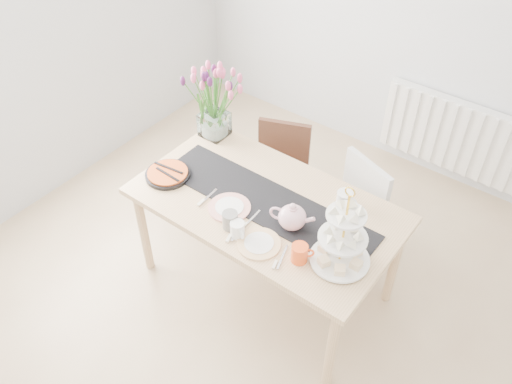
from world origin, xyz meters
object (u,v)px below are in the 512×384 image
Objects in this scene: cake_stand at (342,244)px; plate_left at (229,208)px; plate_right at (259,244)px; cream_jug at (345,199)px; chair_brown at (280,167)px; tart_tin at (168,174)px; mug_white at (237,229)px; mug_orange at (299,253)px; mug_grey at (230,220)px; dining_table at (266,212)px; radiator at (457,136)px; teapot at (292,217)px; chair_white at (351,208)px; tulip_vase at (212,92)px.

cake_stand reaches higher than plate_left.
cream_jug is at bearing 69.04° from plate_right.
chair_brown is 2.70× the size of tart_tin.
plate_left is (-0.17, 0.14, -0.04)m from mug_white.
mug_orange reaches higher than plate_left.
mug_grey is at bearing -10.21° from tart_tin.
dining_table is 0.50m from mug_orange.
mug_grey is at bearing -48.66° from plate_left.
radiator is 12.14× the size of cream_jug.
teapot reaches higher than cream_jug.
chair_white is 0.84m from cake_stand.
plate_right is at bearing -8.25° from tart_tin.
cake_stand is (0.58, -0.13, 0.21)m from dining_table.
plate_right is (-0.39, -2.06, 0.31)m from radiator.
cake_stand is 4.82× the size of cream_jug.
cake_stand is at bearing -12.58° from dining_table.
radiator is 4.20× the size of tart_tin.
mug_white is (-0.21, -0.23, -0.03)m from teapot.
radiator is at bearing 48.80° from tulip_vase.
tulip_vase is at bearing 162.09° from mug_white.
mug_grey is 0.16m from plate_left.
teapot is at bearing -18.15° from dining_table.
chair_brown is at bearing -167.68° from chair_white.
cake_stand is at bearing 21.70° from plate_right.
chair_white is 1.23m from tart_tin.
chair_brown reaches higher than radiator.
cream_jug is 1.11m from tart_tin.
tart_tin is 2.92× the size of mug_white.
mug_white is (0.03, -0.31, 0.13)m from dining_table.
radiator is at bearing 83.34° from cream_jug.
cream_jug is at bearing 117.14° from cake_stand.
plate_left is at bearing -98.50° from chair_brown.
radiator is 11.13× the size of mug_orange.
plate_left is (-0.55, 0.08, -0.05)m from mug_orange.
dining_table is at bearing 119.77° from mug_white.
cream_jug is 0.93× the size of mug_grey.
mug_white is (0.72, -0.65, -0.29)m from tulip_vase.
teapot is at bearing -24.26° from tulip_vase.
mug_orange is at bearing -71.91° from chair_brown.
dining_table is 2.07× the size of chair_brown.
mug_grey is at bearing -94.22° from chair_brown.
tart_tin is at bearing -167.06° from mug_white.
tulip_vase is 1.01m from mug_white.
cake_stand reaches higher than dining_table.
radiator is 2.00m from tulip_vase.
mug_grey reaches higher than radiator.
chair_brown is 1.03m from mug_grey.
teapot reaches higher than plate_left.
plate_left is at bearing -140.42° from cream_jug.
mug_white is 0.14m from plate_right.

